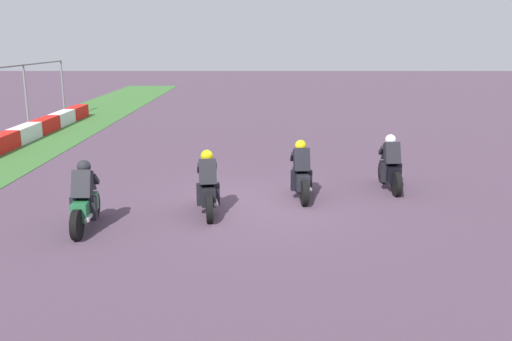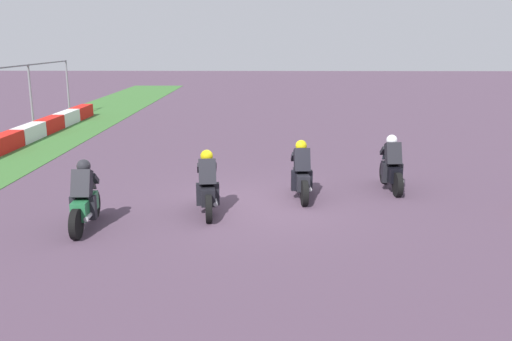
% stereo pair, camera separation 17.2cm
% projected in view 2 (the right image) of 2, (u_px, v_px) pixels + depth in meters
% --- Properties ---
extents(ground_plane, '(120.00, 120.00, 0.00)m').
position_uv_depth(ground_plane, '(258.00, 204.00, 13.72)').
color(ground_plane, '#4C384A').
extents(rider_lane_a, '(2.04, 0.55, 1.51)m').
position_uv_depth(rider_lane_a, '(391.00, 167.00, 14.94)').
color(rider_lane_a, black).
rests_on(rider_lane_a, ground_plane).
extents(rider_lane_b, '(2.04, 0.55, 1.51)m').
position_uv_depth(rider_lane_b, '(301.00, 175.00, 14.15)').
color(rider_lane_b, black).
rests_on(rider_lane_b, ground_plane).
extents(rider_lane_c, '(2.04, 0.59, 1.51)m').
position_uv_depth(rider_lane_c, '(208.00, 188.00, 12.91)').
color(rider_lane_c, black).
rests_on(rider_lane_c, ground_plane).
extents(rider_lane_d, '(2.04, 0.55, 1.51)m').
position_uv_depth(rider_lane_d, '(85.00, 200.00, 11.88)').
color(rider_lane_d, black).
rests_on(rider_lane_d, ground_plane).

